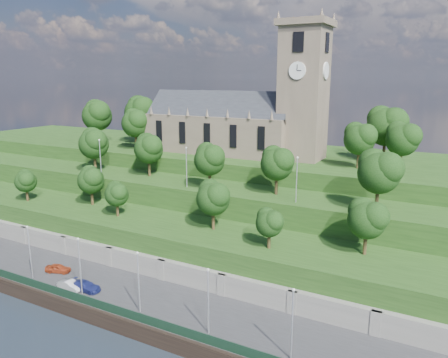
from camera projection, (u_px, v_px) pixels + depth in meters
The scene contains 17 objects.
ground at pixel (80, 319), 57.04m from camera, with size 320.00×320.00×0.00m, color black.
promenade at pixel (112, 293), 61.96m from camera, with size 160.00×12.00×2.00m, color #2D2D30.
quay_wall at pixel (79, 312), 56.75m from camera, with size 160.00×0.50×2.20m, color black.
fence at pixel (82, 299), 56.96m from camera, with size 160.00×0.10×1.20m, color #163221.
retaining_wall at pixel (138, 267), 66.74m from camera, with size 160.00×2.10×5.00m.
embankment_lower at pixel (161, 245), 71.56m from camera, with size 160.00×12.00×8.00m, color #1F3F15.
embankment_upper at pixel (196, 215), 80.54m from camera, with size 160.00×10.00×12.00m, color #1F3F15.
hilltop at pixel (245, 183), 98.20m from camera, with size 160.00×32.00×15.00m, color #1F3F15.
church at pixel (241, 118), 90.96m from camera, with size 38.60×12.35×27.60m.
trees_lower at pixel (182, 196), 68.30m from camera, with size 66.16×8.53×7.72m.
trees_upper at pixel (208, 154), 75.67m from camera, with size 61.86×8.82×8.99m.
trees_hilltop at pixel (213, 120), 93.38m from camera, with size 75.44×16.61×11.54m.
lamp_posts_promenade at pixel (80, 262), 58.58m from camera, with size 60.36×0.36×8.11m.
lamp_posts_upper at pixel (186, 164), 75.64m from camera, with size 40.36×0.36×7.17m.
car_left at pixel (58, 268), 65.98m from camera, with size 1.53×3.80×1.29m, color #9B3719.
car_middle at pixel (70, 285), 60.66m from camera, with size 1.38×3.96×1.31m, color #9C9BA0.
car_right at pixel (85, 286), 60.38m from camera, with size 1.89×4.64×1.35m, color navy.
Camera 1 is at (40.89, -36.31, 30.90)m, focal length 35.00 mm.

